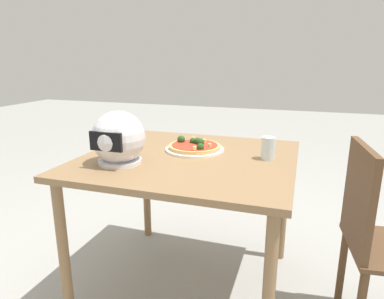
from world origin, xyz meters
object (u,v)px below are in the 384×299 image
(pizza, at_px, (195,146))
(motorcycle_helmet, at_px, (119,139))
(dining_table, at_px, (189,172))
(chair_side, at_px, (377,234))
(drinking_glass, at_px, (268,148))

(pizza, bearing_deg, motorcycle_helmet, 51.10)
(dining_table, relative_size, pizza, 3.76)
(dining_table, height_order, pizza, pizza)
(motorcycle_helmet, relative_size, chair_side, 0.28)
(dining_table, bearing_deg, drinking_glass, -169.56)
(drinking_glass, height_order, chair_side, chair_side)
(dining_table, xyz_separation_m, pizza, (0.01, -0.12, 0.11))
(pizza, height_order, drinking_glass, drinking_glass)
(pizza, distance_m, motorcycle_helmet, 0.44)
(motorcycle_helmet, bearing_deg, drinking_glass, -156.50)
(dining_table, relative_size, drinking_glass, 9.43)
(pizza, xyz_separation_m, drinking_glass, (-0.40, 0.04, 0.03))
(pizza, distance_m, chair_side, 0.96)
(dining_table, height_order, drinking_glass, drinking_glass)
(pizza, distance_m, drinking_glass, 0.40)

